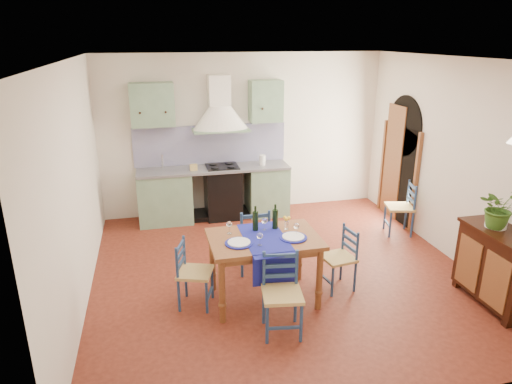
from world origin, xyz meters
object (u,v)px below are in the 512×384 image
dining_table (265,245)px  chair_near (282,293)px  potted_plant (499,207)px  sideboard (499,265)px

dining_table → chair_near: (0.03, -0.66, -0.27)m
dining_table → potted_plant: 2.75m
dining_table → sideboard: 2.76m
chair_near → sideboard: sideboard is taller
dining_table → potted_plant: (2.65, -0.57, 0.45)m
sideboard → potted_plant: size_ratio=2.12×
sideboard → dining_table: bearing=164.8°
potted_plant → dining_table: bearing=167.8°
sideboard → potted_plant: 0.69m
chair_near → dining_table: bearing=92.2°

